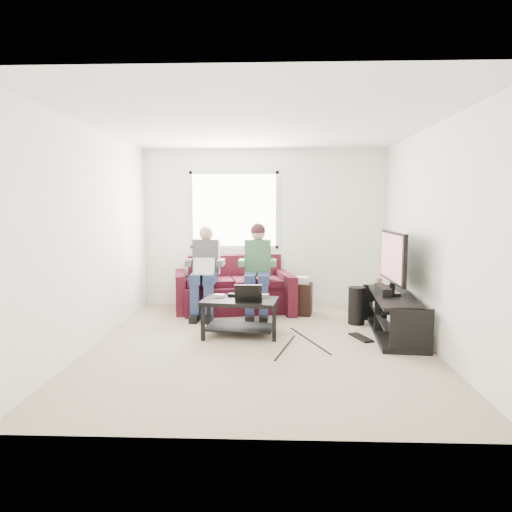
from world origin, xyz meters
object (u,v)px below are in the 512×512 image
at_px(coffee_table, 240,309).
at_px(tv_stand, 393,318).
at_px(sofa, 233,291).
at_px(tv, 393,259).
at_px(end_table, 301,298).
at_px(subwoofer, 356,306).

bearing_deg(coffee_table, tv_stand, 1.50).
bearing_deg(sofa, tv, -30.03).
bearing_deg(tv, coffee_table, -175.61).
distance_m(sofa, tv, 2.61).
distance_m(sofa, end_table, 1.10).
bearing_deg(subwoofer, coffee_table, -158.83).
height_order(tv, end_table, tv).
relative_size(coffee_table, tv, 0.92).
bearing_deg(tv, tv_stand, -88.53).
bearing_deg(tv, subwoofer, 127.76).
bearing_deg(end_table, coffee_table, -126.25).
distance_m(sofa, tv_stand, 2.58).
relative_size(sofa, tv_stand, 1.24).
xyz_separation_m(tv, end_table, (-1.12, 1.02, -0.72)).
bearing_deg(end_table, tv_stand, -45.06).
xyz_separation_m(sofa, tv_stand, (2.19, -1.36, -0.08)).
xyz_separation_m(tv, subwoofer, (-0.37, 0.47, -0.72)).
bearing_deg(tv, sofa, 149.97).
height_order(tv_stand, subwoofer, subwoofer).
distance_m(tv, end_table, 1.68).
xyz_separation_m(tv_stand, tv, (-0.00, 0.10, 0.75)).
relative_size(tv, end_table, 1.88).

